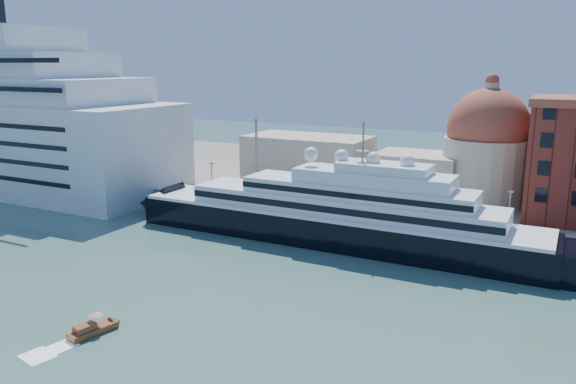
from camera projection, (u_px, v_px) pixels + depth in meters
The scene contains 9 objects.
ground at pixel (260, 284), 81.69m from camera, with size 400.00×400.00×0.00m, color #365D57.
quay at pixel (347, 219), 110.82m from camera, with size 180.00×10.00×2.50m, color gray.
land at pixel (405, 183), 146.35m from camera, with size 260.00×72.00×2.00m, color slate.
quay_fence at pixel (338, 216), 106.52m from camera, with size 180.00×0.10×1.20m, color slate.
superyacht at pixel (318, 217), 101.17m from camera, with size 85.04×11.79×25.41m.
service_barge at pixel (102, 206), 122.71m from camera, with size 13.66×4.94×3.04m.
water_taxi at pixel (92, 329), 66.20m from camera, with size 3.13×6.09×2.76m.
church at pixel (413, 157), 126.32m from camera, with size 66.00×18.00×25.50m.
lamp_posts at pixel (286, 173), 113.11m from camera, with size 120.80×2.40×18.00m.
Camera 1 is at (38.91, -66.18, 31.21)m, focal length 35.00 mm.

